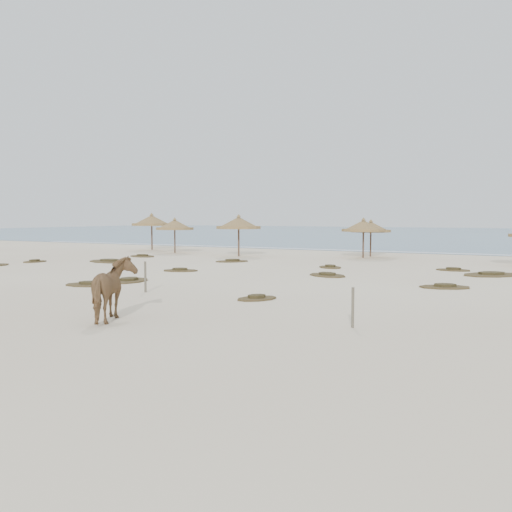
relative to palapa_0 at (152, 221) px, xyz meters
name	(u,v)px	position (x,y,z in m)	size (l,w,h in m)	color
ground	(152,285)	(15.59, -19.10, -2.38)	(160.00, 160.00, 0.00)	beige
ocean	(462,234)	(15.59, 55.90, -2.38)	(200.00, 100.00, 0.01)	#2B5782
foam_line	(360,251)	(15.59, 6.90, -2.38)	(70.00, 0.60, 0.01)	silver
palapa_0	(152,221)	(0.00, 0.00, 0.00)	(3.58, 3.58, 3.07)	brown
palapa_1	(175,225)	(4.07, -2.27, -0.29)	(3.45, 3.45, 2.70)	brown
palapa_2	(239,224)	(10.16, -3.05, -0.11)	(4.10, 4.10, 2.93)	brown
palapa_3	(371,227)	(18.28, 1.08, -0.38)	(3.45, 3.45, 2.58)	brown
palapa_4	(363,226)	(18.22, -0.34, -0.29)	(3.57, 3.57, 2.70)	brown
horse	(113,289)	(19.75, -25.72, -1.54)	(0.91, 1.99, 1.68)	brown
fence_post_near	(145,277)	(16.75, -20.84, -1.82)	(0.08, 0.08, 1.13)	#615A49
fence_post_far	(353,308)	(25.63, -23.55, -1.88)	(0.07, 0.07, 1.02)	#615A49
scrub_1	(110,261)	(5.75, -11.05, -2.33)	(3.50, 2.71, 0.16)	#503E23
scrub_2	(180,270)	(13.05, -13.73, -2.33)	(2.09, 1.73, 0.16)	#503E23
scrub_3	(327,275)	(20.46, -12.32, -2.33)	(2.55, 2.34, 0.16)	#503E23
scrub_4	(445,287)	(26.11, -14.24, -2.33)	(2.31, 1.97, 0.16)	#503E23
scrub_5	(492,274)	(27.13, -8.34, -2.33)	(3.43, 3.53, 0.16)	#503E23
scrub_6	(142,256)	(4.55, -6.60, -2.33)	(2.62, 2.18, 0.16)	#503E23
scrub_7	(330,267)	(19.02, -8.32, -2.33)	(1.96, 1.99, 0.16)	#503E23
scrub_8	(35,261)	(1.91, -13.39, -2.33)	(1.22, 1.73, 0.16)	#503E23
scrub_9	(129,280)	(13.89, -18.50, -2.33)	(1.86, 2.45, 0.16)	#503E23
scrub_10	(453,270)	(25.12, -6.76, -2.33)	(1.77, 1.19, 0.16)	#503E23
scrub_11	(90,284)	(13.46, -20.33, -2.33)	(2.36, 1.91, 0.16)	#503E23
scrub_12	(257,298)	(21.20, -20.48, -2.33)	(1.49, 1.75, 0.16)	#503E23
scrub_13	(232,261)	(12.27, -7.38, -2.33)	(2.36, 2.49, 0.16)	#503E23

